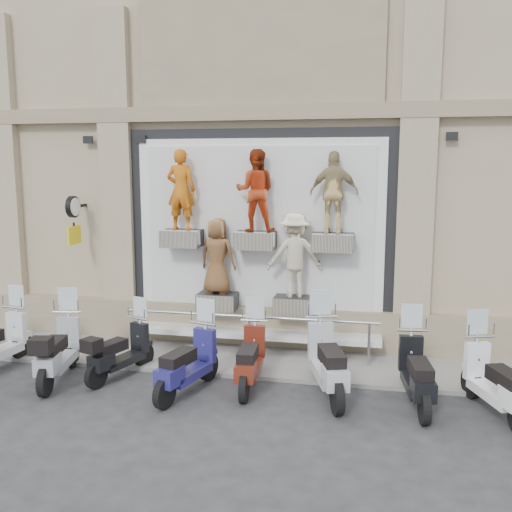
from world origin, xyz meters
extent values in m
plane|color=#29292C|center=(0.00, 0.00, 0.00)|extent=(90.00, 90.00, 0.00)
cube|color=gray|center=(0.00, 2.10, 0.04)|extent=(16.00, 2.20, 0.08)
cube|color=black|center=(0.00, 2.96, 2.40)|extent=(5.60, 0.10, 4.30)
cube|color=white|center=(0.00, 2.90, 2.40)|extent=(5.10, 0.06, 3.90)
cube|color=white|center=(0.00, 2.86, 2.40)|extent=(4.70, 0.04, 3.60)
cube|color=white|center=(0.00, 2.55, 0.42)|extent=(5.10, 0.75, 0.10)
cube|color=#28282B|center=(-1.55, 2.59, 2.33)|extent=(0.80, 0.50, 0.35)
imported|color=orange|center=(-1.55, 2.59, 3.32)|extent=(0.61, 0.41, 1.64)
cube|color=#28282B|center=(0.00, 2.59, 2.33)|extent=(0.80, 0.50, 0.35)
imported|color=#923011|center=(0.00, 2.59, 3.31)|extent=(0.86, 0.70, 1.63)
cube|color=#28282B|center=(1.55, 2.59, 2.33)|extent=(0.80, 0.50, 0.35)
imported|color=tan|center=(1.55, 2.59, 3.29)|extent=(0.94, 0.40, 1.59)
cube|color=#28282B|center=(-0.80, 2.59, 1.02)|extent=(0.80, 0.50, 0.35)
imported|color=brown|center=(-0.80, 2.59, 1.98)|extent=(0.84, 0.62, 1.55)
cube|color=#28282B|center=(0.80, 2.59, 1.02)|extent=(0.80, 0.50, 0.35)
imported|color=beige|center=(0.80, 2.59, 2.05)|extent=(1.22, 0.88, 1.70)
cube|color=black|center=(-3.90, 2.72, 2.95)|extent=(0.06, 0.56, 0.06)
cylinder|color=black|center=(-3.90, 2.45, 2.95)|extent=(0.10, 0.46, 0.46)
cube|color=yellow|center=(-3.90, 2.45, 2.35)|extent=(0.04, 0.50, 0.38)
camera|label=1|loc=(2.30, -8.52, 3.81)|focal=40.00mm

